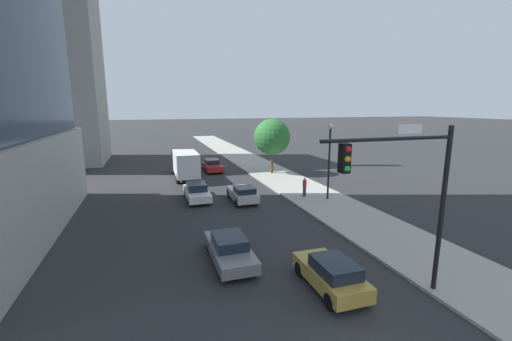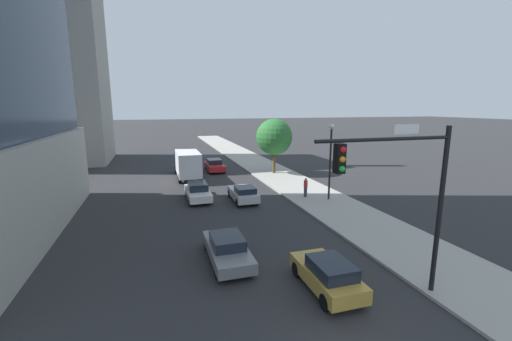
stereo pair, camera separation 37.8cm
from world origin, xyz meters
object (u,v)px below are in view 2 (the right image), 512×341
object	(u,v)px
car_gold	(328,274)
car_red	(215,165)
car_white	(198,191)
box_truck	(187,163)
car_gray	(227,249)
construction_building	(38,44)
car_silver	(243,193)
traffic_light_pole	(404,182)
street_tree	(274,137)
street_lamp	(331,151)
pedestrian_red_shirt	(306,187)

from	to	relation	value
car_gold	car_red	xyz separation A→B (m)	(-0.00, 27.88, -0.03)
car_white	box_truck	xyz separation A→B (m)	(-0.00, 8.92, 1.02)
car_gray	car_white	bearing A→B (deg)	90.00
car_gold	box_truck	size ratio (longest dim) A/B	0.51
car_gold	car_gray	xyz separation A→B (m)	(-3.55, 3.95, -0.06)
construction_building	car_gray	xyz separation A→B (m)	(17.34, -36.69, -15.20)
car_silver	car_red	size ratio (longest dim) A/B	0.87
traffic_light_pole	car_gold	xyz separation A→B (m)	(-2.21, 1.50, -4.26)
car_red	box_truck	world-z (taller)	box_truck
car_gold	car_white	distance (m)	16.28
construction_building	street_tree	xyz separation A→B (m)	(27.26, -16.59, -11.53)
car_gray	car_white	distance (m)	11.93
street_lamp	car_white	xyz separation A→B (m)	(-10.48, 3.69, -3.53)
car_white	street_lamp	bearing A→B (deg)	-19.37
box_truck	traffic_light_pole	bearing A→B (deg)	-77.64
street_tree	street_lamp	bearing A→B (deg)	-87.27
car_silver	construction_building	bearing A→B (deg)	128.23
street_tree	car_white	world-z (taller)	street_tree
car_silver	box_truck	world-z (taller)	box_truck
car_silver	box_truck	size ratio (longest dim) A/B	0.52
traffic_light_pole	box_truck	world-z (taller)	traffic_light_pole
car_white	car_silver	bearing A→B (deg)	-26.43
construction_building	car_white	xyz separation A→B (m)	(17.34, -24.76, -15.18)
street_lamp	car_red	world-z (taller)	street_lamp
construction_building	street_tree	world-z (taller)	construction_building
car_gray	box_truck	distance (m)	20.88
car_gray	car_white	size ratio (longest dim) A/B	1.02
car_gray	car_red	size ratio (longest dim) A/B	1.00
traffic_light_pole	car_white	xyz separation A→B (m)	(-5.77, 17.39, -4.30)
street_lamp	pedestrian_red_shirt	xyz separation A→B (m)	(-1.54, 1.27, -3.25)
construction_building	traffic_light_pole	xyz separation A→B (m)	(23.11, -42.14, -10.88)
traffic_light_pole	pedestrian_red_shirt	world-z (taller)	traffic_light_pole
car_gray	car_red	distance (m)	24.19
car_gold	car_white	xyz separation A→B (m)	(-3.55, 15.89, -0.04)
car_silver	box_truck	xyz separation A→B (m)	(-3.55, 10.69, 1.03)
car_gold	pedestrian_red_shirt	world-z (taller)	pedestrian_red_shirt
car_silver	car_red	world-z (taller)	car_red
car_gold	pedestrian_red_shirt	distance (m)	14.51
car_white	car_red	world-z (taller)	car_red
box_truck	pedestrian_red_shirt	world-z (taller)	box_truck
car_silver	street_lamp	bearing A→B (deg)	-15.49
construction_building	car_white	bearing A→B (deg)	-54.99
traffic_light_pole	car_gold	bearing A→B (deg)	145.89
construction_building	street_lamp	xyz separation A→B (m)	(27.83, -28.44, -11.65)
street_lamp	car_silver	world-z (taller)	street_lamp
street_lamp	car_silver	bearing A→B (deg)	164.51
street_tree	car_gray	distance (m)	22.71
street_tree	car_gold	xyz separation A→B (m)	(-6.37, -24.05, -3.61)
car_silver	traffic_light_pole	bearing A→B (deg)	-81.93
traffic_light_pole	car_white	bearing A→B (deg)	108.35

